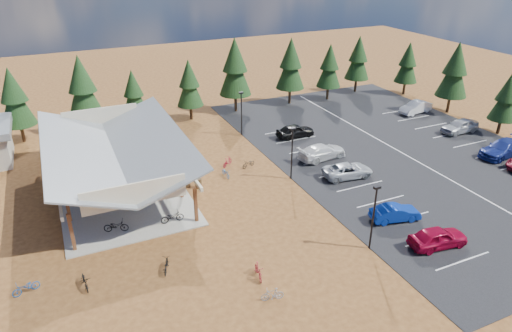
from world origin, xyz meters
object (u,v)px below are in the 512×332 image
car_2 (348,170)px  bike_13 (272,294)px  lamp_post_2 (241,111)px  car_9 (416,107)px  bike_10 (26,287)px  bike_4 (172,217)px  bike_7 (139,144)px  bike_15 (227,162)px  bike_0 (116,226)px  bike_12 (166,265)px  bike_pavilion (115,149)px  bike_1 (90,201)px  bike_3 (83,156)px  trash_bin_1 (198,183)px  car_3 (322,152)px  bike_11 (258,271)px  car_1 (395,213)px  car_8 (460,126)px  lamp_post_0 (374,213)px  bike_8 (85,281)px  lamp_post_1 (292,150)px  bike_2 (104,171)px  car_0 (438,237)px  bike_5 (136,190)px  bike_14 (226,173)px  bike_6 (129,175)px  car_7 (503,148)px  bike_16 (249,164)px  trash_bin_0 (187,182)px  car_4 (295,131)px

car_2 → bike_13: bearing=137.8°
lamp_post_2 → car_9: (23.55, -2.49, -2.16)m
bike_10 → bike_13: size_ratio=1.14×
bike_4 → bike_7: bearing=-0.1°
bike_15 → bike_4: bearing=97.8°
bike_0 → bike_12: (2.32, -6.04, -0.16)m
bike_pavilion → bike_1: (-2.83, -2.50, -3.27)m
bike_3 → trash_bin_1: bearing=-136.6°
bike_10 → car_3: (27.79, 9.42, 0.36)m
bike_11 → car_9: 38.56m
car_1 → car_8: bearing=-46.6°
lamp_post_0 → bike_11: (-8.74, 0.43, -2.46)m
bike_13 → car_9: car_9 is taller
bike_15 → bike_8: bearing=93.2°
lamp_post_1 → bike_1: size_ratio=3.38×
lamp_post_2 → bike_2: size_ratio=3.35×
bike_12 → car_8: car_8 is taller
bike_8 → car_0: 24.70m
bike_0 → bike_5: (2.50, 5.17, -0.03)m
bike_pavilion → bike_4: (2.79, -7.80, -3.24)m
lamp_post_0 → bike_7: size_ratio=2.83×
bike_pavilion → bike_1: bike_pavilion is taller
lamp_post_1 → bike_13: lamp_post_1 is taller
bike_8 → bike_14: (13.86, 10.74, -0.07)m
trash_bin_1 → bike_1: bike_1 is taller
car_8 → lamp_post_1: bearing=-86.2°
bike_4 → trash_bin_1: bearing=-36.1°
bike_6 → car_0: size_ratio=0.43×
bike_12 → bike_5: bearing=-70.4°
car_2 → car_7: car_7 is taller
trash_bin_1 → bike_15: bike_15 is taller
bike_pavilion → car_3: bearing=-6.9°
car_2 → car_8: bearing=-70.7°
bike_7 → car_7: size_ratio=0.31×
lamp_post_1 → trash_bin_1: (-8.51, 1.93, -2.53)m
trash_bin_1 → bike_10: trash_bin_1 is taller
bike_1 → bike_11: 16.75m
trash_bin_1 → car_1: bearing=-42.9°
bike_12 → car_3: (19.15, 10.92, 0.37)m
bike_5 → bike_16: bearing=-95.3°
bike_12 → lamp_post_1: bearing=-129.0°
trash_bin_0 → car_2: (14.42, -4.47, 0.26)m
trash_bin_0 → car_0: car_0 is taller
bike_16 → car_1: car_1 is taller
car_0 → car_7: bearing=-56.0°
bike_3 → bike_14: 15.06m
bike_7 → lamp_post_1: bearing=-137.0°
bike_12 → car_9: car_9 is taller
bike_2 → car_4: bearing=-71.9°
bike_3 → bike_12: bearing=-169.1°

